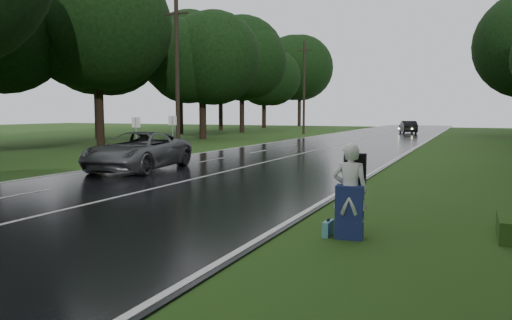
{
  "coord_description": "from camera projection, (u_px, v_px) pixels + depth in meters",
  "views": [
    {
      "loc": [
        9.64,
        -8.29,
        2.56
      ],
      "look_at": [
        3.55,
        5.16,
        1.1
      ],
      "focal_mm": 33.98,
      "sensor_mm": 36.0,
      "label": 1
    }
  ],
  "objects": [
    {
      "name": "utility_pole_mid",
      "position": [
        178.0,
        150.0,
        32.55
      ],
      "size": [
        1.8,
        0.28,
        9.98
      ],
      "primitive_type": null,
      "color": "black",
      "rests_on": "ground"
    },
    {
      "name": "road_sign_b",
      "position": [
        173.0,
        154.0,
        29.7
      ],
      "size": [
        0.56,
        0.1,
        2.34
      ],
      "primitive_type": null,
      "color": "white",
      "rests_on": "ground"
    },
    {
      "name": "tree_left_f",
      "position": [
        242.0,
        133.0,
        60.85
      ],
      "size": [
        10.11,
        10.11,
        15.79
      ],
      "primitive_type": null,
      "color": "black",
      "rests_on": "ground"
    },
    {
      "name": "far_car",
      "position": [
        408.0,
        127.0,
        58.02
      ],
      "size": [
        2.78,
        4.78,
        1.49
      ],
      "primitive_type": "imported",
      "rotation": [
        0.0,
        0.0,
        3.42
      ],
      "color": "black",
      "rests_on": "road"
    },
    {
      "name": "grey_car",
      "position": [
        138.0,
        151.0,
        21.14
      ],
      "size": [
        3.59,
        6.31,
        1.66
      ],
      "primitive_type": "imported",
      "rotation": [
        0.0,
        0.0,
        0.14
      ],
      "color": "#444749",
      "rests_on": "road"
    },
    {
      "name": "hitchhiker",
      "position": [
        350.0,
        194.0,
        9.79
      ],
      "size": [
        0.75,
        0.69,
        1.95
      ],
      "color": "silver",
      "rests_on": "ground"
    },
    {
      "name": "ground",
      "position": [
        35.0,
        218.0,
        11.73
      ],
      "size": [
        160.0,
        160.0,
        0.0
      ],
      "primitive_type": "plane",
      "color": "#244414",
      "rests_on": "ground"
    },
    {
      "name": "road",
      "position": [
        303.0,
        154.0,
        29.86
      ],
      "size": [
        12.0,
        140.0,
        0.04
      ],
      "primitive_type": "cube",
      "color": "black",
      "rests_on": "ground"
    },
    {
      "name": "tree_left_e",
      "position": [
        203.0,
        139.0,
        46.3
      ],
      "size": [
        8.32,
        8.32,
        13.01
      ],
      "primitive_type": null,
      "color": "black",
      "rests_on": "ground"
    },
    {
      "name": "suitcase",
      "position": [
        328.0,
        228.0,
        10.04
      ],
      "size": [
        0.14,
        0.45,
        0.32
      ],
      "primitive_type": "cube",
      "rotation": [
        0.0,
        0.0,
        6.26
      ],
      "color": "teal",
      "rests_on": "ground"
    },
    {
      "name": "utility_pole_far",
      "position": [
        304.0,
        134.0,
        56.21
      ],
      "size": [
        1.8,
        0.28,
        10.65
      ],
      "primitive_type": null,
      "color": "black",
      "rests_on": "ground"
    },
    {
      "name": "tree_left_d",
      "position": [
        101.0,
        145.0,
        37.66
      ],
      "size": [
        10.3,
        10.3,
        16.09
      ],
      "primitive_type": null,
      "color": "black",
      "rests_on": "ground"
    },
    {
      "name": "lane_center",
      "position": [
        303.0,
        153.0,
        29.85
      ],
      "size": [
        0.12,
        140.0,
        0.01
      ],
      "primitive_type": "cube",
      "color": "silver",
      "rests_on": "road"
    },
    {
      "name": "road_sign_a",
      "position": [
        137.0,
        159.0,
        26.53
      ],
      "size": [
        0.55,
        0.1,
        2.28
      ],
      "primitive_type": null,
      "color": "white",
      "rests_on": "ground"
    }
  ]
}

